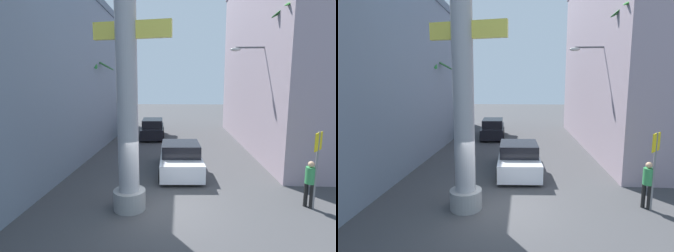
{
  "view_description": "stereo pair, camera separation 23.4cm",
  "coord_description": "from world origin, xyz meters",
  "views": [
    {
      "loc": [
        0.56,
        -8.73,
        4.39
      ],
      "look_at": [
        0.0,
        3.48,
        2.48
      ],
      "focal_mm": 28.0,
      "sensor_mm": 36.0,
      "label": 1
    },
    {
      "loc": [
        0.79,
        -8.71,
        4.39
      ],
      "look_at": [
        0.0,
        3.48,
        2.48
      ],
      "focal_mm": 28.0,
      "sensor_mm": 36.0,
      "label": 2
    }
  ],
  "objects": [
    {
      "name": "palm_tree_mid_left",
      "position": [
        -5.57,
        9.19,
        3.77
      ],
      "size": [
        3.12,
        3.16,
        6.24
      ],
      "color": "brown",
      "rests_on": "ground"
    },
    {
      "name": "car_lead",
      "position": [
        0.59,
        4.27,
        0.7
      ],
      "size": [
        2.28,
        4.81,
        1.56
      ],
      "color": "black",
      "rests_on": "ground"
    },
    {
      "name": "building_left",
      "position": [
        -9.15,
        7.6,
        5.15
      ],
      "size": [
        8.72,
        26.3,
        10.28
      ],
      "color": "slate",
      "rests_on": "ground"
    },
    {
      "name": "car_far",
      "position": [
        -1.75,
        13.13,
        0.74
      ],
      "size": [
        2.18,
        4.85,
        1.56
      ],
      "color": "black",
      "rests_on": "ground"
    },
    {
      "name": "palm_tree_near_left",
      "position": [
        -6.02,
        3.04,
        5.51
      ],
      "size": [
        2.78,
        2.78,
        9.28
      ],
      "color": "brown",
      "rests_on": "ground"
    },
    {
      "name": "building_right",
      "position": [
        9.15,
        10.73,
        6.55
      ],
      "size": [
        8.23,
        16.84,
        13.08
      ],
      "color": "#9E8C99",
      "rests_on": "ground"
    },
    {
      "name": "palm_tree_near_right",
      "position": [
        5.99,
        3.8,
        4.79
      ],
      "size": [
        2.68,
        2.69,
        8.3
      ],
      "color": "brown",
      "rests_on": "ground"
    },
    {
      "name": "crossing_sign",
      "position": [
        5.35,
        0.34,
        1.84
      ],
      "size": [
        0.47,
        0.47,
        2.81
      ],
      "color": "slate",
      "rests_on": "ground"
    },
    {
      "name": "neon_sign_pole",
      "position": [
        -1.21,
        0.05,
        5.53
      ],
      "size": [
        3.0,
        1.14,
        11.71
      ],
      "color": "#9E9EA3",
      "rests_on": "ground"
    },
    {
      "name": "ground_plane",
      "position": [
        0.0,
        10.0,
        0.0
      ],
      "size": [
        84.6,
        84.6,
        0.0
      ],
      "primitive_type": "plane",
      "color": "#424244"
    },
    {
      "name": "street_lamp",
      "position": [
        5.34,
        6.16,
        4.02
      ],
      "size": [
        2.54,
        0.28,
        6.57
      ],
      "color": "#59595E",
      "rests_on": "ground"
    },
    {
      "name": "pedestrian_far_left",
      "position": [
        -5.26,
        14.41,
        0.94
      ],
      "size": [
        0.42,
        0.42,
        1.61
      ],
      "color": "black",
      "rests_on": "ground"
    },
    {
      "name": "palm_tree_far_left",
      "position": [
        -5.83,
        18.61,
        5.58
      ],
      "size": [
        3.39,
        3.11,
        9.49
      ],
      "color": "brown",
      "rests_on": "ground"
    },
    {
      "name": "pedestrian_curb_left",
      "position": [
        -5.19,
        2.37,
        1.02
      ],
      "size": [
        0.45,
        0.45,
        1.73
      ],
      "color": "#3F3833",
      "rests_on": "ground"
    },
    {
      "name": "fire_hydrant",
      "position": [
        -5.15,
        -0.66,
        0.35
      ],
      "size": [
        0.22,
        0.22,
        0.72
      ],
      "color": "red",
      "rests_on": "ground"
    },
    {
      "name": "pedestrian_by_sign",
      "position": [
        5.24,
        0.46,
        1.01
      ],
      "size": [
        0.48,
        0.48,
        1.72
      ],
      "color": "black",
      "rests_on": "ground"
    }
  ]
}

